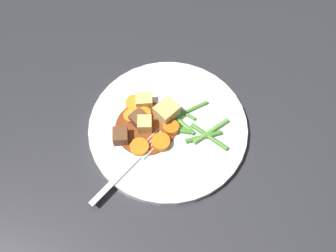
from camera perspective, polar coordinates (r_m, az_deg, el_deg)
The scene contains 22 objects.
ground_plane at distance 0.72m, azimuth 0.00°, elevation -0.56°, with size 3.00×3.00×0.00m, color #2D2D33.
dinner_plate at distance 0.71m, azimuth 0.00°, elevation -0.28°, with size 0.29×0.29×0.01m, color white.
stew_sauce at distance 0.71m, azimuth -3.29°, elevation 0.08°, with size 0.11×0.11×0.00m, color brown.
carrot_slice_0 at distance 0.68m, azimuth -4.15°, elevation -3.07°, with size 0.03×0.03×0.01m, color orange.
carrot_slice_1 at distance 0.68m, azimuth -1.02°, elevation -2.37°, with size 0.03×0.03×0.01m, color orange.
carrot_slice_2 at distance 0.70m, azimuth 0.49°, elevation -0.25°, with size 0.03×0.03×0.01m, color orange.
carrot_slice_3 at distance 0.71m, azimuth -3.46°, elevation 1.69°, with size 0.03×0.03×0.01m, color orange.
carrot_slice_4 at distance 0.71m, azimuth -5.36°, elevation 1.40°, with size 0.03×0.03×0.01m, color orange.
carrot_slice_5 at distance 0.73m, azimuth -4.87°, elevation 3.25°, with size 0.03×0.03×0.01m, color orange.
potato_chunk_0 at distance 0.70m, azimuth -0.56°, elevation 2.04°, with size 0.03×0.04×0.03m, color #DBBC6B.
potato_chunk_1 at distance 0.72m, azimuth -3.47°, elevation 3.63°, with size 0.03×0.02×0.02m, color #DBBC6B.
potato_chunk_2 at distance 0.69m, azimuth -3.35°, elevation -0.03°, with size 0.03×0.02×0.03m, color #DBBC6B.
meat_chunk_0 at distance 0.70m, azimuth -4.28°, elevation 1.04°, with size 0.03×0.02×0.02m, color brown.
meat_chunk_1 at distance 0.69m, azimuth -6.87°, elevation -1.45°, with size 0.03×0.03×0.02m, color brown.
green_bean_0 at distance 0.70m, azimuth 1.40°, elevation -0.58°, with size 0.01×0.01×0.05m, color #4C8E33.
green_bean_1 at distance 0.70m, azimuth 5.95°, elevation -1.52°, with size 0.01×0.01×0.08m, color #4C8E33.
green_bean_2 at distance 0.69m, azimuth 5.17°, elevation -1.54°, with size 0.01×0.01×0.07m, color #4C8E33.
green_bean_3 at distance 0.72m, azimuth 1.97°, elevation 2.12°, with size 0.01×0.01×0.06m, color #4C8E33.
green_bean_4 at distance 0.70m, azimuth 6.22°, elevation -0.72°, with size 0.01×0.01×0.08m, color #66AD42.
green_bean_5 at distance 0.71m, azimuth 1.62°, elevation 0.79°, with size 0.01×0.01×0.07m, color #599E38.
green_bean_6 at distance 0.72m, azimuth 3.06°, elevation 2.28°, with size 0.01×0.01×0.08m, color #599E38.
fork at distance 0.68m, azimuth -5.42°, elevation -5.53°, with size 0.14×0.13×0.00m.
Camera 1 is at (0.04, 0.33, 0.64)m, focal length 42.21 mm.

